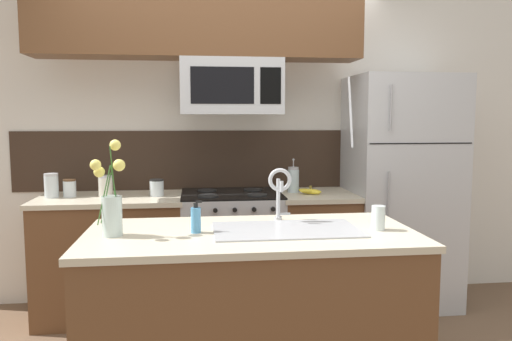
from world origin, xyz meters
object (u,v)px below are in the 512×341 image
Objects in this scene: storage_jar_squat at (157,188)px; banana_bunch at (311,191)px; drinking_glass at (378,218)px; storage_jar_short at (105,186)px; storage_jar_medium at (70,188)px; dish_soap_bottle at (196,219)px; refrigerator at (399,191)px; flower_vase at (111,206)px; microwave at (231,87)px; storage_jar_tall at (51,186)px; french_press at (293,180)px; stove_range at (232,252)px; sink_faucet at (280,187)px.

banana_bunch is at bearing -2.65° from storage_jar_squat.
drinking_glass is at bearing -46.29° from storage_jar_squat.
storage_jar_short is at bearing 140.77° from drinking_glass.
storage_jar_medium reaches higher than storage_jar_squat.
refrigerator is at bearing 37.93° from dish_soap_bottle.
dish_soap_bottle is 0.35× the size of flower_vase.
banana_bunch is at bearing 93.21° from drinking_glass.
microwave is at bearing -1.37° from storage_jar_squat.
flower_vase reaches higher than dish_soap_bottle.
storage_jar_short is at bearing 117.76° from dish_soap_bottle.
storage_jar_tall is at bearing 146.62° from drinking_glass.
drinking_glass is (0.07, -1.24, 0.04)m from banana_bunch.
french_press is at bearing 3.67° from storage_jar_squat.
storage_jar_medium is at bearing 177.08° from banana_bunch.
drinking_glass is (0.68, -1.28, -0.75)m from microwave.
dish_soap_bottle is at bearing -102.33° from stove_range.
storage_jar_tall reaches higher than storage_jar_medium.
storage_jar_short reaches higher than banana_bunch.
sink_faucet reaches higher than banana_bunch.
microwave reaches higher than storage_jar_squat.
microwave is at bearing -89.84° from stove_range.
stove_range is 1.56m from flower_vase.
sink_faucet reaches higher than storage_jar_short.
flower_vase reaches higher than storage_jar_squat.
flower_vase is (-1.29, -1.20, 0.13)m from banana_bunch.
french_press is at bearing 97.60° from drinking_glass.
storage_jar_medium is at bearing 179.77° from refrigerator.
stove_range is 0.74m from french_press.
flower_vase reaches higher than storage_jar_short.
storage_jar_short is at bearing -3.11° from storage_jar_medium.
dish_soap_bottle is (0.67, -1.26, -0.01)m from storage_jar_short.
storage_jar_tall is (-2.68, -0.00, 0.09)m from refrigerator.
storage_jar_medium is at bearing 176.89° from storage_jar_short.
storage_jar_medium is (-2.55, 0.01, 0.07)m from refrigerator.
french_press is at bearing 48.28° from flower_vase.
french_press is at bearing 1.37° from storage_jar_tall.
storage_jar_short is at bearing 176.39° from storage_jar_squat.
dish_soap_bottle reaches higher than banana_bunch.
sink_faucet reaches higher than storage_jar_medium.
dish_soap_bottle is (0.93, -1.28, 0.00)m from storage_jar_medium.
french_press is 0.56× the size of flower_vase.
storage_jar_medium is at bearing 111.55° from flower_vase.
flower_vase is at bearing -177.60° from dish_soap_bottle.
flower_vase is at bearing -165.22° from sink_faucet.
storage_jar_medium is 2.30m from drinking_glass.
microwave reaches higher than drinking_glass.
microwave is at bearing 117.81° from drinking_glass.
stove_range is at bearing -173.07° from french_press.
storage_jar_tall is (-1.33, 0.02, 0.54)m from stove_range.
stove_range is at bearing 77.67° from dish_soap_bottle.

